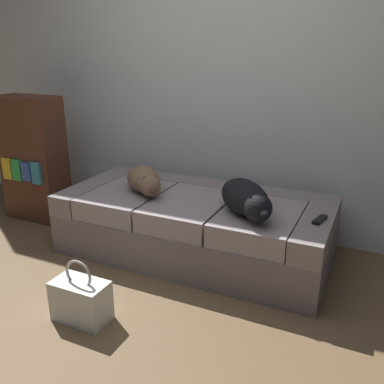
{
  "coord_description": "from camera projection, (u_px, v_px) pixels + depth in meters",
  "views": [
    {
      "loc": [
        1.18,
        -1.43,
        1.47
      ],
      "look_at": [
        0.0,
        1.1,
        0.5
      ],
      "focal_mm": 38.59,
      "sensor_mm": 36.0,
      "label": 1
    }
  ],
  "objects": [
    {
      "name": "back_wall",
      "position": [
        228.0,
        59.0,
        3.23
      ],
      "size": [
        6.4,
        0.1,
        2.8
      ],
      "primitive_type": "cube",
      "color": "silver",
      "rests_on": "ground"
    },
    {
      "name": "couch",
      "position": [
        195.0,
        225.0,
        3.09
      ],
      "size": [
        1.96,
        0.91,
        0.45
      ],
      "color": "slate",
      "rests_on": "ground"
    },
    {
      "name": "handbag",
      "position": [
        81.0,
        300.0,
        2.34
      ],
      "size": [
        0.32,
        0.18,
        0.38
      ],
      "color": "silver",
      "rests_on": "ground"
    },
    {
      "name": "tv_remote",
      "position": [
        320.0,
        220.0,
        2.57
      ],
      "size": [
        0.08,
        0.16,
        0.02
      ],
      "primitive_type": "cube",
      "rotation": [
        0.0,
        0.0,
        -0.24
      ],
      "color": "black",
      "rests_on": "couch"
    },
    {
      "name": "bookshelf",
      "position": [
        34.0,
        159.0,
        3.65
      ],
      "size": [
        0.56,
        0.3,
        1.1
      ],
      "color": "#502D1E",
      "rests_on": "ground"
    },
    {
      "name": "dog_tan",
      "position": [
        145.0,
        180.0,
        3.07
      ],
      "size": [
        0.47,
        0.46,
        0.19
      ],
      "color": "brown",
      "rests_on": "couch"
    },
    {
      "name": "dog_dark",
      "position": [
        246.0,
        198.0,
        2.66
      ],
      "size": [
        0.51,
        0.56,
        0.21
      ],
      "color": "black",
      "rests_on": "couch"
    },
    {
      "name": "ground_plane",
      "position": [
        104.0,
        344.0,
        2.18
      ],
      "size": [
        10.0,
        10.0,
        0.0
      ],
      "primitive_type": "plane",
      "color": "brown"
    }
  ]
}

